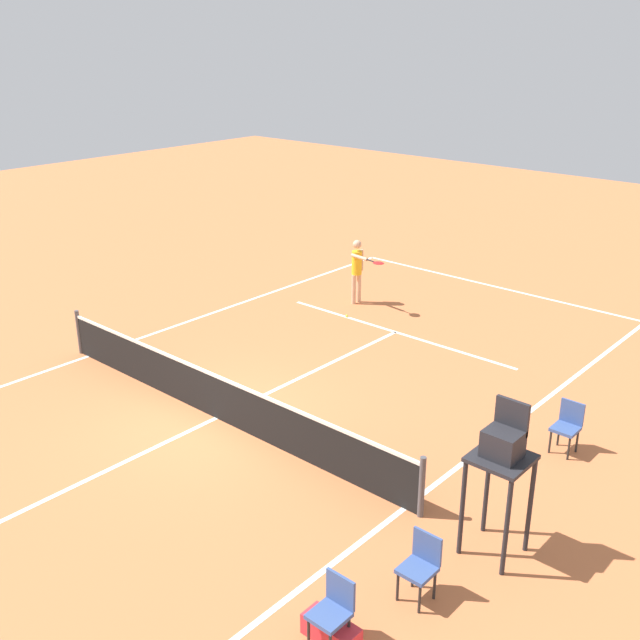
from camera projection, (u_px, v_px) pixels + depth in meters
The scene contains 10 objects.
ground_plane at pixel (217, 418), 14.73m from camera, with size 60.00×60.00×0.00m, color #C66B3D.
court_lines at pixel (217, 418), 14.73m from camera, with size 9.15×21.89×0.01m.
tennis_net at pixel (215, 395), 14.55m from camera, with size 9.75×0.10×1.07m.
player_serving at pixel (358, 266), 20.53m from camera, with size 1.29×0.71×1.81m.
tennis_ball at pixel (347, 316), 19.90m from camera, with size 0.07×0.07×0.07m, color #CCE033.
umpire_chair at pixel (502, 456), 10.39m from camera, with size 0.80×0.80×2.41m.
courtside_chair_near at pixel (420, 564), 9.90m from camera, with size 0.44×0.46×0.95m.
courtside_chair_mid at pixel (567, 425), 13.39m from camera, with size 0.44×0.46×0.95m.
courtside_chair_far at pixel (333, 609), 9.13m from camera, with size 0.44×0.46×0.95m.
equipment_bag at pixel (331, 631), 9.30m from camera, with size 0.76×0.32×0.30m, color red.
Camera 1 is at (-10.14, 8.43, 7.14)m, focal length 41.89 mm.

